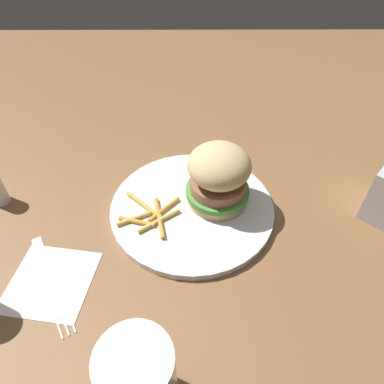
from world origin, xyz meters
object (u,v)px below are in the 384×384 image
(sandwich, at_px, (219,177))
(fries_pile, at_px, (151,215))
(plate, at_px, (192,208))
(napkin, at_px, (51,281))
(fork, at_px, (51,281))

(sandwich, height_order, fries_pile, sandwich)
(plate, relative_size, napkin, 2.41)
(fries_pile, distance_m, napkin, 0.17)
(sandwich, bearing_deg, fries_pile, -162.07)
(plate, distance_m, napkin, 0.24)
(fork, bearing_deg, napkin, 120.46)
(fries_pile, distance_m, fork, 0.17)
(plate, height_order, sandwich, sandwich)
(fries_pile, relative_size, fork, 0.62)
(plate, relative_size, fries_pile, 2.71)
(sandwich, relative_size, fries_pile, 1.05)
(fries_pile, height_order, napkin, fries_pile)
(sandwich, bearing_deg, plate, -166.16)
(napkin, height_order, fork, fork)
(fork, bearing_deg, plate, 34.58)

